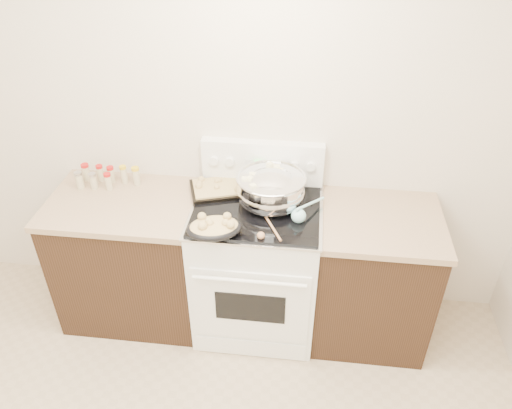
# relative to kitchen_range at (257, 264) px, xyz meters

# --- Properties ---
(room_shell) EXTENTS (4.10, 3.60, 2.75)m
(room_shell) POSITION_rel_kitchen_range_xyz_m (-0.35, -1.42, 1.21)
(room_shell) COLOR beige
(room_shell) RESTS_ON ground
(counter_left) EXTENTS (0.93, 0.67, 0.92)m
(counter_left) POSITION_rel_kitchen_range_xyz_m (-0.83, 0.01, -0.03)
(counter_left) COLOR black
(counter_left) RESTS_ON ground
(counter_right) EXTENTS (0.73, 0.67, 0.92)m
(counter_right) POSITION_rel_kitchen_range_xyz_m (0.73, 0.01, -0.03)
(counter_right) COLOR black
(counter_right) RESTS_ON ground
(kitchen_range) EXTENTS (0.78, 0.73, 1.22)m
(kitchen_range) POSITION_rel_kitchen_range_xyz_m (0.00, 0.00, 0.00)
(kitchen_range) COLOR white
(kitchen_range) RESTS_ON ground
(mixing_bowl) EXTENTS (0.47, 0.47, 0.24)m
(mixing_bowl) POSITION_rel_kitchen_range_xyz_m (0.08, 0.05, 0.55)
(mixing_bowl) COLOR silver
(mixing_bowl) RESTS_ON kitchen_range
(roasting_pan) EXTENTS (0.35, 0.29, 0.11)m
(roasting_pan) POSITION_rel_kitchen_range_xyz_m (-0.20, -0.28, 0.50)
(roasting_pan) COLOR black
(roasting_pan) RESTS_ON kitchen_range
(baking_sheet) EXTENTS (0.44, 0.36, 0.06)m
(baking_sheet) POSITION_rel_kitchen_range_xyz_m (-0.25, 0.16, 0.47)
(baking_sheet) COLOR black
(baking_sheet) RESTS_ON kitchen_range
(wooden_spoon) EXTENTS (0.14, 0.25, 0.04)m
(wooden_spoon) POSITION_rel_kitchen_range_xyz_m (0.07, -0.24, 0.46)
(wooden_spoon) COLOR tan
(wooden_spoon) RESTS_ON kitchen_range
(blue_ladle) EXTENTS (0.19, 0.25, 0.11)m
(blue_ladle) POSITION_rel_kitchen_range_xyz_m (0.26, -0.09, 0.49)
(blue_ladle) COLOR #9EDFEC
(blue_ladle) RESTS_ON kitchen_range
(spice_jars) EXTENTS (0.39, 0.15, 0.12)m
(spice_jars) POSITION_rel_kitchen_range_xyz_m (-1.00, 0.17, 0.49)
(spice_jars) COLOR #BFB28C
(spice_jars) RESTS_ON counter_left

